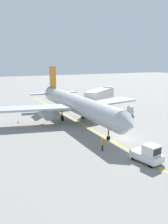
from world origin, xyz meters
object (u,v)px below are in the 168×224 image
Objects in this scene: safety_cone_nose_left at (18,122)px; safety_cone_nose_right at (115,114)px; baggage_tug_near_wing at (129,112)px; safety_cone_wingtip_left at (44,125)px; airliner at (76,104)px; pushback_tug at (148,154)px; jet_bridge at (102,94)px; ground_crew_marshaller at (102,144)px; belt_loader_forward_hold at (114,117)px.

safety_cone_nose_left is 1.00× the size of safety_cone_nose_right.
safety_cone_wingtip_left is (-18.19, 0.77, -0.71)m from baggage_tug_near_wing.
airliner is 20.97m from pushback_tug.
airliner is 13.21× the size of baggage_tug_near_wing.
baggage_tug_near_wing is 6.07× the size of safety_cone_nose_left.
ground_crew_marshaller is (-13.92, -23.33, -2.63)m from jet_bridge.
safety_cone_wingtip_left is at bearing -48.71° from safety_cone_nose_left.
safety_cone_nose_right is (3.23, 4.20, -0.56)m from belt_loader_forward_hold.
airliner reaches higher than ground_crew_marshaller.
jet_bridge is 6.79× the size of ground_crew_marshaller.
pushback_tug is 2.28× the size of ground_crew_marshaller.
safety_cone_nose_right and safety_cone_wingtip_left have the same top height.
ground_crew_marshaller is at bearing -129.05° from belt_loader_forward_hold.
belt_loader_forward_hold reaches higher than safety_cone_nose_right.
airliner is 80.17× the size of safety_cone_nose_left.
airliner reaches higher than safety_cone_wingtip_left.
safety_cone_nose_left is (-10.13, 3.83, -3.20)m from airliner.
safety_cone_nose_left is 5.55m from safety_cone_wingtip_left.
safety_cone_wingtip_left is (-16.50, -1.71, 0.00)m from safety_cone_nose_right.
ground_crew_marshaller reaches higher than safety_cone_wingtip_left.
ground_crew_marshaller is (-10.24, -12.62, 0.13)m from belt_loader_forward_hold.
airliner is 80.17× the size of safety_cone_wingtip_left.
pushback_tug is at bearing -91.78° from airliner.
ground_crew_marshaller is at bearing 117.44° from pushback_tug.
baggage_tug_near_wing is (12.36, 19.71, -0.07)m from pushback_tug.
belt_loader_forward_hold is at bearing 67.50° from pushback_tug.
safety_cone_wingtip_left is (-5.82, 20.48, -0.77)m from pushback_tug.
jet_bridge is at bearing 36.89° from airliner.
safety_cone_nose_right is (-1.68, 2.48, -0.71)m from baggage_tug_near_wing.
airliner is 20.75× the size of ground_crew_marshaller.
jet_bridge is 9.44m from baggage_tug_near_wing.
safety_cone_wingtip_left is (3.66, -4.17, 0.00)m from safety_cone_nose_left.
airliner is 80.17× the size of safety_cone_nose_right.
pushback_tug is at bearing -74.13° from safety_cone_wingtip_left.
ground_crew_marshaller is 3.86× the size of safety_cone_nose_left.
airliner is 13.11m from jet_bridge.
pushback_tug is at bearing -112.50° from belt_loader_forward_hold.
airliner reaches higher than baggage_tug_near_wing.
belt_loader_forward_hold reaches higher than safety_cone_nose_left.
ground_crew_marshaller is at bearing -136.57° from baggage_tug_near_wing.
safety_cone_nose_right is at bearing 5.91° from safety_cone_wingtip_left.
safety_cone_wingtip_left is (-3.04, 15.11, -0.69)m from ground_crew_marshaller.
safety_cone_nose_left is (-20.62, -4.04, -3.32)m from jet_bridge.
pushback_tug is (-0.65, -20.82, -2.42)m from airliner.
jet_bridge is 19.13m from safety_cone_wingtip_left.
ground_crew_marshaller is (-15.15, -14.34, -0.02)m from baggage_tug_near_wing.
safety_cone_nose_left is (-6.70, 19.28, -0.69)m from ground_crew_marshaller.
ground_crew_marshaller is 20.43m from safety_cone_nose_left.
jet_bridge is 26.23× the size of safety_cone_wingtip_left.
baggage_tug_near_wing is 5.21m from belt_loader_forward_hold.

